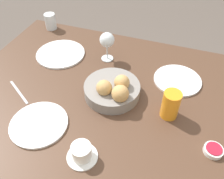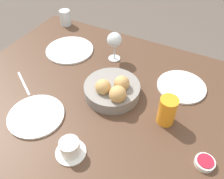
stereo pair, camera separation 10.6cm
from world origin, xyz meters
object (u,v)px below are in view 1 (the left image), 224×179
Objects in this scene: bread_basket at (113,90)px; plate_near_left at (177,80)px; knife_silver at (19,92)px; jam_bowl_berry at (213,150)px; juice_glass at (171,105)px; coffee_cup at (82,153)px; plate_near_right at (61,54)px; water_tumbler at (50,21)px; plate_far_center at (39,124)px; wine_glass at (107,41)px.

plate_near_left is at bearing -142.78° from bread_basket.
jam_bowl_berry is at bearing 178.22° from knife_silver.
juice_glass is at bearing -171.92° from knife_silver.
jam_bowl_berry is (-0.44, -0.18, -0.02)m from coffee_cup.
bread_basket is at bearing 151.60° from plate_near_right.
plate_near_left is 0.64m from plate_near_right.
coffee_cup is 1.61× the size of jam_bowl_berry.
coffee_cup is (-0.56, 0.76, -0.02)m from water_tumbler.
plate_far_center is 1.50× the size of wine_glass.
plate_far_center is 0.24m from coffee_cup.
water_tumbler is 0.61× the size of wine_glass.
plate_far_center is at bearing 8.82° from jam_bowl_berry.
wine_glass is 0.49m from knife_silver.
bread_basket is 1.07× the size of plate_far_center.
plate_near_left is at bearing 172.17° from wine_glass.
water_tumbler is 1.37× the size of jam_bowl_berry.
coffee_cup is 0.48m from jam_bowl_berry.
coffee_cup is at bearing 125.09° from plate_near_right.
juice_glass is 1.77× the size of jam_bowl_berry.
jam_bowl_berry is (-0.44, 0.15, -0.03)m from bread_basket.
bread_basket is at bearing 142.35° from water_tumbler.
plate_near_left is at bearing -62.83° from jam_bowl_berry.
juice_glass is 1.10× the size of coffee_cup.
wine_glass is at bearing -78.55° from coffee_cup.
plate_near_right is at bearing 10.73° from wine_glass.
plate_near_right is 1.68× the size of wine_glass.
knife_silver is (0.67, 0.10, -0.06)m from juice_glass.
jam_bowl_berry is 0.43× the size of knife_silver.
wine_glass is (0.38, -0.05, 0.11)m from plate_near_left.
jam_bowl_berry is (-1.00, 0.58, -0.04)m from water_tumbler.
plate_near_left reaches higher than knife_silver.
plate_near_left is 0.40m from wine_glass.
bread_basket is 2.61× the size of water_tumbler.
coffee_cup reaches higher than knife_silver.
plate_far_center is (0.49, 0.45, 0.00)m from plate_near_left.
bread_basket is 0.43m from knife_silver.
plate_near_left is 0.59m from coffee_cup.
bread_basket is at bearing -6.23° from juice_glass.
juice_glass is at bearing -154.97° from plate_far_center.
bread_basket reaches higher than jam_bowl_berry.
jam_bowl_berry is at bearing 161.20° from bread_basket.
wine_glass is 0.60m from coffee_cup.
water_tumbler is at bearing -53.68° from coffee_cup.
juice_glass reaches higher than bread_basket.
plate_far_center is at bearing 115.94° from water_tumbler.
plate_near_right is (0.64, -0.00, 0.00)m from plate_near_left.
knife_silver is (-0.15, 0.56, -0.05)m from water_tumbler.
juice_glass reaches higher than coffee_cup.
water_tumbler is at bearing -75.31° from knife_silver.
plate_near_right is 0.65m from coffee_cup.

